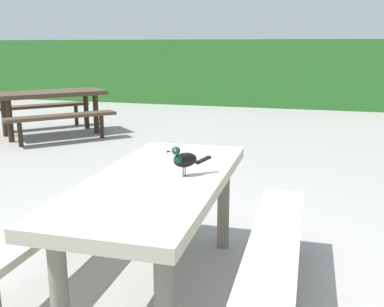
% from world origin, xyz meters
% --- Properties ---
extents(ground_plane, '(60.00, 60.00, 0.00)m').
position_xyz_m(ground_plane, '(0.00, 0.00, 0.00)').
color(ground_plane, gray).
extents(hedge_wall, '(28.00, 2.31, 1.63)m').
position_xyz_m(hedge_wall, '(0.00, 9.62, 0.81)').
color(hedge_wall, '#2D6B28').
rests_on(hedge_wall, ground).
extents(picnic_table_foreground, '(1.70, 1.81, 0.74)m').
position_xyz_m(picnic_table_foreground, '(0.04, -0.07, 0.56)').
color(picnic_table_foreground, '#B2A893').
rests_on(picnic_table_foreground, ground).
extents(bird_grackle, '(0.23, 0.21, 0.18)m').
position_xyz_m(bird_grackle, '(0.18, 0.00, 0.84)').
color(bird_grackle, black).
rests_on(bird_grackle, picnic_table_foreground).
extents(picnic_table_mid_left, '(2.40, 2.40, 0.74)m').
position_xyz_m(picnic_table_mid_left, '(-3.42, 4.15, 0.56)').
color(picnic_table_mid_left, '#473828').
rests_on(picnic_table_mid_left, ground).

